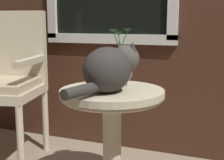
{
  "coord_description": "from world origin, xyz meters",
  "views": [
    {
      "loc": [
        0.75,
        -1.37,
        0.93
      ],
      "look_at": [
        0.14,
        0.16,
        0.64
      ],
      "focal_mm": 51.64,
      "sensor_mm": 36.0,
      "label": 1
    }
  ],
  "objects": [
    {
      "name": "wicker_chair",
      "position": [
        -0.74,
        0.37,
        0.58
      ],
      "size": [
        0.62,
        0.58,
        1.01
      ],
      "color": "beige",
      "rests_on": "ground_plane"
    },
    {
      "name": "wicker_side_table",
      "position": [
        0.14,
        0.16,
        0.41
      ],
      "size": [
        0.55,
        0.55,
        0.59
      ],
      "color": "beige",
      "rests_on": "ground_plane"
    },
    {
      "name": "pewter_vase_with_ivy",
      "position": [
        0.15,
        0.26,
        0.69
      ],
      "size": [
        0.13,
        0.13,
        0.31
      ],
      "color": "gray",
      "rests_on": "wicker_side_table"
    },
    {
      "name": "cat",
      "position": [
        0.15,
        0.11,
        0.71
      ],
      "size": [
        0.28,
        0.56,
        0.25
      ],
      "color": "#33302D",
      "rests_on": "wicker_side_table"
    }
  ]
}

